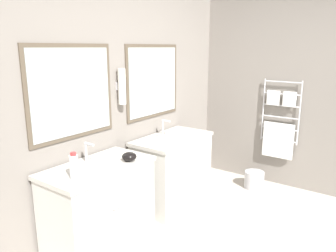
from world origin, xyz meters
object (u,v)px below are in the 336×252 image
object	(u,v)px
waste_bin	(254,179)
vanity_left	(102,208)
vanity_right	(175,171)
amenity_bowl	(129,157)
toiletry_bottle	(74,167)

from	to	relation	value
waste_bin	vanity_left	bearing A→B (deg)	164.10
vanity_right	amenity_bowl	xyz separation A→B (m)	(-0.86, -0.11, 0.43)
vanity_right	waste_bin	size ratio (longest dim) A/B	3.86
amenity_bowl	waste_bin	world-z (taller)	amenity_bowl
toiletry_bottle	amenity_bowl	world-z (taller)	toiletry_bottle
vanity_right	toiletry_bottle	xyz separation A→B (m)	(-1.40, -0.05, 0.49)
toiletry_bottle	amenity_bowl	bearing A→B (deg)	-6.14
vanity_left	amenity_bowl	bearing A→B (deg)	-24.53
toiletry_bottle	waste_bin	bearing A→B (deg)	-12.75
vanity_right	vanity_left	bearing A→B (deg)	180.00
vanity_right	amenity_bowl	size ratio (longest dim) A/B	7.41
vanity_right	waste_bin	bearing A→B (deg)	-31.74
vanity_left	toiletry_bottle	size ratio (longest dim) A/B	4.53
amenity_bowl	waste_bin	xyz separation A→B (m)	(1.80, -0.47, -0.71)
vanity_right	amenity_bowl	distance (m)	0.97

